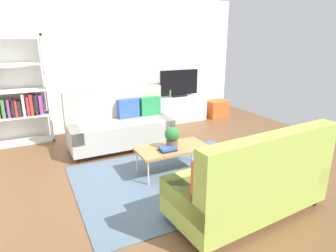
# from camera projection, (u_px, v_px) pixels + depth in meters

# --- Properties ---
(ground_plane) EXTENTS (7.68, 7.68, 0.00)m
(ground_plane) POSITION_uv_depth(u_px,v_px,m) (162.00, 174.00, 4.47)
(ground_plane) COLOR brown
(wall_far) EXTENTS (6.40, 0.12, 2.90)m
(wall_far) POSITION_uv_depth(u_px,v_px,m) (109.00, 64.00, 6.43)
(wall_far) COLOR white
(wall_far) RESTS_ON ground_plane
(area_rug) EXTENTS (2.90, 2.20, 0.01)m
(area_rug) POSITION_uv_depth(u_px,v_px,m) (175.00, 178.00, 4.34)
(area_rug) COLOR slate
(area_rug) RESTS_ON ground_plane
(couch_beige) EXTENTS (1.91, 0.85, 1.10)m
(couch_beige) POSITION_uv_depth(u_px,v_px,m) (120.00, 124.00, 5.46)
(couch_beige) COLOR #B2ADA3
(couch_beige) RESTS_ON ground_plane
(couch_green) EXTENTS (1.96, 0.98, 1.10)m
(couch_green) POSITION_uv_depth(u_px,v_px,m) (251.00, 182.00, 3.31)
(couch_green) COLOR #A3BC4C
(couch_green) RESTS_ON ground_plane
(coffee_table) EXTENTS (1.10, 0.56, 0.42)m
(coffee_table) POSITION_uv_depth(u_px,v_px,m) (172.00, 149.00, 4.42)
(coffee_table) COLOR #B7844C
(coffee_table) RESTS_ON ground_plane
(tv_console) EXTENTS (1.40, 0.44, 0.64)m
(tv_console) POSITION_uv_depth(u_px,v_px,m) (178.00, 109.00, 7.16)
(tv_console) COLOR silver
(tv_console) RESTS_ON ground_plane
(tv) EXTENTS (1.00, 0.20, 0.64)m
(tv) POSITION_uv_depth(u_px,v_px,m) (179.00, 84.00, 6.96)
(tv) COLOR black
(tv) RESTS_ON tv_console
(bookshelf) EXTENTS (1.10, 0.36, 2.10)m
(bookshelf) POSITION_uv_depth(u_px,v_px,m) (17.00, 96.00, 5.50)
(bookshelf) COLOR white
(bookshelf) RESTS_ON ground_plane
(storage_trunk) EXTENTS (0.52, 0.40, 0.44)m
(storage_trunk) POSITION_uv_depth(u_px,v_px,m) (217.00, 109.00, 7.57)
(storage_trunk) COLOR orange
(storage_trunk) RESTS_ON ground_plane
(potted_plant) EXTENTS (0.23, 0.23, 0.33)m
(potted_plant) POSITION_uv_depth(u_px,v_px,m) (172.00, 137.00, 4.34)
(potted_plant) COLOR brown
(potted_plant) RESTS_ON coffee_table
(table_book_0) EXTENTS (0.24, 0.19, 0.03)m
(table_book_0) POSITION_uv_depth(u_px,v_px,m) (168.00, 150.00, 4.28)
(table_book_0) COLOR #262626
(table_book_0) RESTS_ON coffee_table
(table_book_1) EXTENTS (0.25, 0.19, 0.03)m
(table_book_1) POSITION_uv_depth(u_px,v_px,m) (168.00, 148.00, 4.27)
(table_book_1) COLOR #3359B2
(table_book_1) RESTS_ON table_book_0
(vase_0) EXTENTS (0.11, 0.11, 0.18)m
(vase_0) POSITION_uv_depth(u_px,v_px,m) (156.00, 94.00, 6.84)
(vase_0) COLOR silver
(vase_0) RESTS_ON tv_console
(vase_1) EXTENTS (0.10, 0.10, 0.15)m
(vase_1) POSITION_uv_depth(u_px,v_px,m) (163.00, 94.00, 6.91)
(vase_1) COLOR silver
(vase_1) RESTS_ON tv_console
(bottle_0) EXTENTS (0.05, 0.05, 0.18)m
(bottle_0) POSITION_uv_depth(u_px,v_px,m) (170.00, 94.00, 6.90)
(bottle_0) COLOR #3F8C4C
(bottle_0) RESTS_ON tv_console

